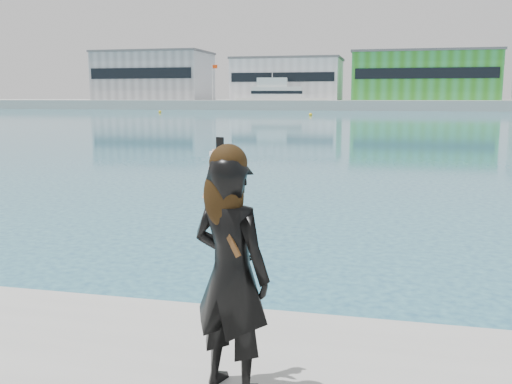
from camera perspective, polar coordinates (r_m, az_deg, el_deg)
far_quay at (r=133.83m, az=12.76°, el=8.53°), size 320.00×40.00×2.00m
warehouse_grey_left at (r=143.43m, az=-10.14°, el=11.37°), size 26.52×16.36×11.50m
warehouse_white at (r=133.90m, az=3.21°, el=11.22°), size 24.48×15.35×9.50m
warehouse_green at (r=132.03m, az=16.39°, el=11.09°), size 30.60×16.36×10.50m
flagpole_left at (r=130.90m, az=-4.34°, el=11.15°), size 1.28×0.16×8.00m
flagpole_right at (r=126.57m, az=23.03°, el=10.49°), size 1.28×0.16×8.00m
motor_yacht at (r=121.01m, az=2.36°, el=9.36°), size 19.18×7.68×8.70m
buoy_far at (r=100.23m, az=-9.58°, el=7.82°), size 0.50×0.50×0.50m
buoy_extra at (r=83.84m, az=5.47°, el=7.60°), size 0.50×0.50×0.50m
woman at (r=3.67m, az=-2.56°, el=-7.51°), size 0.66×0.55×1.64m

